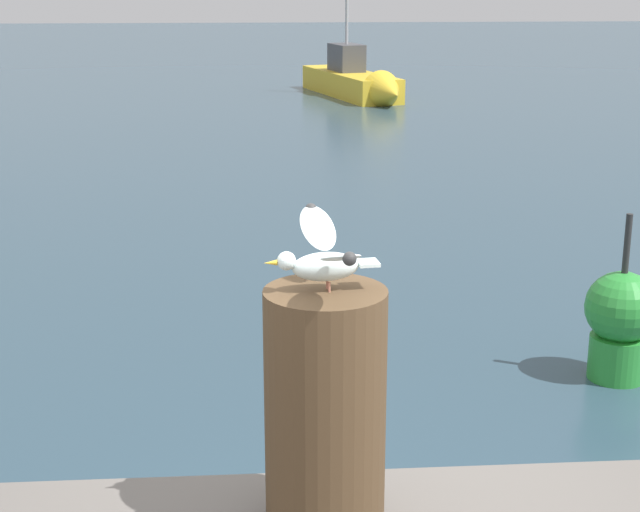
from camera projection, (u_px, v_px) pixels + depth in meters
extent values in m
cylinder|color=#4C3823|center=(325.00, 409.00, 3.46)|extent=(0.43, 0.43, 0.88)
cylinder|color=tan|center=(327.00, 284.00, 3.35)|extent=(0.01, 0.01, 0.04)
cylinder|color=tan|center=(329.00, 287.00, 3.31)|extent=(0.01, 0.01, 0.04)
ellipsoid|color=silver|center=(325.00, 267.00, 3.31)|extent=(0.24, 0.12, 0.10)
sphere|color=silver|center=(287.00, 261.00, 3.28)|extent=(0.06, 0.06, 0.06)
cone|color=gold|center=(270.00, 263.00, 3.27)|extent=(0.05, 0.02, 0.02)
cube|color=silver|center=(367.00, 263.00, 3.34)|extent=(0.08, 0.09, 0.01)
ellipsoid|color=silver|center=(318.00, 227.00, 3.47)|extent=(0.15, 0.30, 0.11)
sphere|color=#2C2C2C|center=(311.00, 209.00, 3.59)|extent=(0.04, 0.04, 0.04)
ellipsoid|color=silver|center=(340.00, 258.00, 3.11)|extent=(0.15, 0.30, 0.11)
sphere|color=#2C2C2C|center=(350.00, 259.00, 2.97)|extent=(0.04, 0.04, 0.04)
cube|color=yellow|center=(350.00, 84.00, 25.22)|extent=(2.23, 4.50, 0.60)
cone|color=yellow|center=(389.00, 93.00, 22.99)|extent=(1.22, 1.22, 0.99)
cube|color=#47474C|center=(346.00, 58.00, 25.30)|extent=(0.93, 1.25, 0.69)
cylinder|color=#A5A5A8|center=(347.00, 6.00, 24.94)|extent=(0.08, 0.08, 1.87)
cylinder|color=green|center=(617.00, 357.00, 7.66)|extent=(0.44, 0.44, 0.35)
sphere|color=green|center=(621.00, 307.00, 7.54)|extent=(0.56, 0.56, 0.56)
cylinder|color=#2D2D2D|center=(627.00, 246.00, 7.41)|extent=(0.05, 0.05, 0.50)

